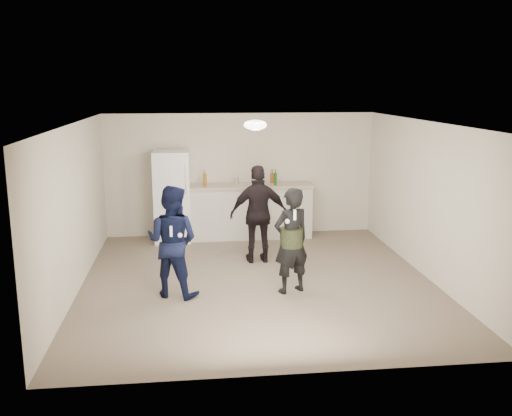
{
  "coord_description": "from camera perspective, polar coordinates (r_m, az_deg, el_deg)",
  "views": [
    {
      "loc": [
        -1.01,
        -8.56,
        3.07
      ],
      "look_at": [
        0.0,
        0.2,
        1.15
      ],
      "focal_mm": 40.0,
      "sensor_mm": 36.0,
      "label": 1
    }
  ],
  "objects": [
    {
      "name": "counter",
      "position": [
        11.57,
        -0.93,
        -0.42
      ],
      "size": [
        2.6,
        0.56,
        1.05
      ],
      "primitive_type": "cube",
      "color": "beige",
      "rests_on": "floor"
    },
    {
      "name": "nunchuk_man",
      "position": [
        8.13,
        -7.62,
        -2.72
      ],
      "size": [
        0.07,
        0.07,
        0.07
      ],
      "primitive_type": "sphere",
      "color": "white",
      "rests_on": "man"
    },
    {
      "name": "man",
      "position": [
        8.42,
        -8.39,
        -3.31
      ],
      "size": [
        0.99,
        0.89,
        1.65
      ],
      "primitive_type": "imported",
      "rotation": [
        0.0,
        0.0,
        2.73
      ],
      "color": "#101944",
      "rests_on": "floor"
    },
    {
      "name": "shaker",
      "position": [
        11.48,
        -1.96,
        2.78
      ],
      "size": [
        0.08,
        0.08,
        0.17
      ],
      "primitive_type": "cylinder",
      "color": "silver",
      "rests_on": "counter_top"
    },
    {
      "name": "remote_woman",
      "position": [
        8.13,
        3.89,
        -0.68
      ],
      "size": [
        0.04,
        0.04,
        0.15
      ],
      "primitive_type": "cube",
      "color": "white",
      "rests_on": "woman"
    },
    {
      "name": "bottle_cluster",
      "position": [
        11.42,
        -0.58,
        2.88
      ],
      "size": [
        1.47,
        0.35,
        0.25
      ],
      "color": "#175017",
      "rests_on": "counter_top"
    },
    {
      "name": "remote_man",
      "position": [
        8.09,
        -8.49,
        -2.31
      ],
      "size": [
        0.04,
        0.04,
        0.15
      ],
      "primitive_type": "cube",
      "color": "white",
      "rests_on": "man"
    },
    {
      "name": "floor",
      "position": [
        9.15,
        0.15,
        -7.32
      ],
      "size": [
        6.0,
        6.0,
        0.0
      ],
      "primitive_type": "plane",
      "color": "#6B5B4C",
      "rests_on": "ground"
    },
    {
      "name": "wall_front",
      "position": [
        5.94,
        3.57,
        -5.6
      ],
      "size": [
        6.0,
        0.0,
        6.0
      ],
      "primitive_type": "plane",
      "rotation": [
        -1.57,
        0.0,
        0.0
      ],
      "color": "beige",
      "rests_on": "floor"
    },
    {
      "name": "counter_top",
      "position": [
        11.46,
        -0.94,
        2.24
      ],
      "size": [
        2.68,
        0.64,
        0.04
      ],
      "primitive_type": "cube",
      "color": "#B9A590",
      "rests_on": "counter"
    },
    {
      "name": "nunchuk_woman",
      "position": [
        8.16,
        3.15,
        -1.34
      ],
      "size": [
        0.07,
        0.07,
        0.07
      ],
      "primitive_type": "sphere",
      "color": "white",
      "rests_on": "woman"
    },
    {
      "name": "woman",
      "position": [
        8.48,
        3.54,
        -3.28
      ],
      "size": [
        0.69,
        0.58,
        1.6
      ],
      "primitive_type": "imported",
      "rotation": [
        0.0,
        0.0,
        3.54
      ],
      "color": "black",
      "rests_on": "floor"
    },
    {
      "name": "fridge_handle",
      "position": [
        10.93,
        -7.05,
        2.88
      ],
      "size": [
        0.02,
        0.02,
        0.6
      ],
      "primitive_type": "cylinder",
      "color": "silver",
      "rests_on": "fridge"
    },
    {
      "name": "wall_back",
      "position": [
        11.74,
        -1.57,
        3.37
      ],
      "size": [
        6.0,
        0.0,
        6.0
      ],
      "primitive_type": "plane",
      "rotation": [
        1.57,
        0.0,
        0.0
      ],
      "color": "beige",
      "rests_on": "floor"
    },
    {
      "name": "ceiling_dome",
      "position": [
        8.94,
        -0.07,
        8.31
      ],
      "size": [
        0.36,
        0.36,
        0.16
      ],
      "primitive_type": "ellipsoid",
      "color": "white",
      "rests_on": "ceiling"
    },
    {
      "name": "fridge",
      "position": [
        11.37,
        -8.4,
        1.16
      ],
      "size": [
        0.7,
        0.7,
        1.8
      ],
      "primitive_type": "cube",
      "color": "white",
      "rests_on": "floor"
    },
    {
      "name": "wall_left",
      "position": [
        8.92,
        -17.68,
        -0.08
      ],
      "size": [
        0.0,
        6.0,
        6.0
      ],
      "primitive_type": "plane",
      "rotation": [
        1.57,
        0.0,
        1.57
      ],
      "color": "beige",
      "rests_on": "floor"
    },
    {
      "name": "wall_right",
      "position": [
        9.53,
        16.81,
        0.74
      ],
      "size": [
        0.0,
        6.0,
        6.0
      ],
      "primitive_type": "plane",
      "rotation": [
        1.57,
        0.0,
        -1.57
      ],
      "color": "beige",
      "rests_on": "floor"
    },
    {
      "name": "ceiling",
      "position": [
        8.64,
        0.15,
        8.5
      ],
      "size": [
        6.0,
        6.0,
        0.0
      ],
      "primitive_type": "plane",
      "rotation": [
        3.14,
        0.0,
        0.0
      ],
      "color": "silver",
      "rests_on": "wall_back"
    },
    {
      "name": "camo_shorts",
      "position": [
        8.46,
        3.54,
        -2.95
      ],
      "size": [
        0.34,
        0.34,
        0.28
      ],
      "primitive_type": "cylinder",
      "color": "#2A3719",
      "rests_on": "woman"
    },
    {
      "name": "spectator",
      "position": [
        9.9,
        0.29,
        -0.63
      ],
      "size": [
        1.02,
        0.46,
        1.72
      ],
      "primitive_type": "imported",
      "rotation": [
        0.0,
        0.0,
        3.18
      ],
      "color": "black",
      "rests_on": "floor"
    }
  ]
}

